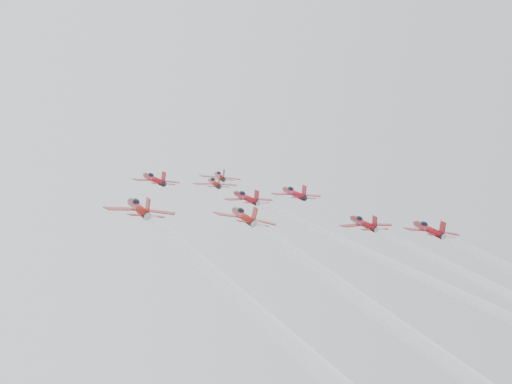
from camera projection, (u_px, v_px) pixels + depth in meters
name	position (u px, v px, depth m)	size (l,w,h in m)	color
jet_lead	(220.00, 176.00, 155.87)	(9.40, 12.46, 6.49)	maroon
jet_row2_left	(154.00, 179.00, 133.58)	(9.42, 12.49, 6.51)	#A00F16
jet_row2_center	(214.00, 183.00, 141.90)	(9.03, 11.97, 6.24)	maroon
jet_row2_right	(294.00, 193.00, 144.71)	(10.61, 14.08, 7.33)	#AB1020
jet_center	(359.00, 260.00, 85.08)	(9.19, 90.93, 42.53)	#A00F1A
jet_rear_farleft	(247.00, 328.00, 52.79)	(10.14, 100.31, 46.92)	#9D160F
jet_rear_left	(410.00, 323.00, 60.81)	(9.80, 96.95, 45.34)	#A91B10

